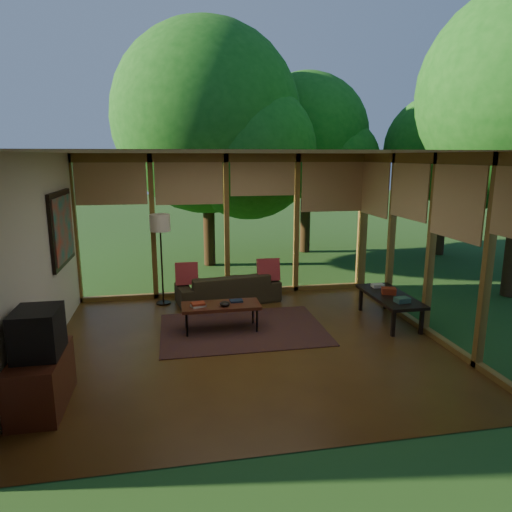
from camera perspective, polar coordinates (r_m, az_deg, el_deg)
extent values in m
plane|color=brown|center=(6.69, -0.86, -10.95)|extent=(5.50, 5.50, 0.00)
plane|color=silver|center=(6.14, -0.95, 12.85)|extent=(5.50, 5.50, 0.00)
cube|color=beige|center=(6.43, -25.84, -0.53)|extent=(0.04, 5.00, 2.70)
cube|color=beige|center=(3.92, 5.29, -7.00)|extent=(5.50, 0.04, 2.70)
cube|color=olive|center=(8.72, -3.67, 3.78)|extent=(5.50, 0.12, 2.70)
cube|color=olive|center=(7.26, 21.04, 1.23)|extent=(0.12, 5.00, 2.70)
plane|color=#25511E|center=(16.92, 21.88, 2.43)|extent=(40.00, 40.00, 0.00)
cylinder|color=#382614|center=(11.20, -6.06, 10.30)|extent=(0.28, 0.28, 4.51)
sphere|color=#125214|center=(11.22, -6.21, 16.70)|extent=(4.42, 4.42, 4.42)
cylinder|color=#382614|center=(12.87, 6.18, 9.61)|extent=(0.28, 0.28, 4.09)
sphere|color=#125214|center=(12.87, 6.31, 14.68)|extent=(3.35, 3.35, 3.35)
cylinder|color=#382614|center=(13.23, 21.51, 7.95)|extent=(0.28, 0.28, 3.65)
sphere|color=#125214|center=(13.20, 21.86, 12.33)|extent=(2.82, 2.82, 2.82)
cube|color=brown|center=(7.21, -1.67, -9.12)|extent=(2.53, 1.79, 0.01)
imported|color=#332B19|center=(8.46, -3.52, -3.97)|extent=(1.96, 1.02, 0.54)
cube|color=maroon|center=(8.27, -8.67, -2.24)|extent=(0.40, 0.22, 0.42)
cube|color=maroon|center=(8.45, 1.55, -1.76)|extent=(0.41, 0.22, 0.43)
cube|color=#BCB7AB|center=(6.98, -7.24, -6.18)|extent=(0.24, 0.21, 0.03)
cube|color=maroon|center=(6.97, -7.25, -5.94)|extent=(0.22, 0.18, 0.03)
cube|color=#151E2F|center=(7.16, -2.48, -5.62)|extent=(0.20, 0.15, 0.03)
ellipsoid|color=black|center=(6.95, -3.91, -5.99)|extent=(0.16, 0.16, 0.07)
cube|color=#542417|center=(5.55, -25.28, -13.93)|extent=(0.50, 1.00, 0.60)
cube|color=black|center=(5.33, -25.62, -8.60)|extent=(0.45, 0.55, 0.50)
cube|color=#31554A|center=(7.36, 17.81, -5.26)|extent=(0.23, 0.18, 0.08)
cube|color=maroon|center=(7.74, 16.25, -4.21)|extent=(0.26, 0.23, 0.10)
cube|color=#BCB7AB|center=(8.09, 14.98, -3.59)|extent=(0.21, 0.15, 0.05)
cylinder|color=black|center=(8.58, -11.48, -5.77)|extent=(0.26, 0.26, 0.03)
cylinder|color=black|center=(8.37, -11.70, -0.72)|extent=(0.03, 0.03, 1.52)
cylinder|color=beige|center=(8.24, -11.92, 4.10)|extent=(0.36, 0.36, 0.30)
cube|color=#542417|center=(7.06, -4.41, -6.23)|extent=(1.20, 0.50, 0.05)
cylinder|color=black|center=(6.93, -8.62, -8.56)|extent=(0.03, 0.03, 0.38)
cylinder|color=black|center=(7.04, 0.12, -8.09)|extent=(0.03, 0.03, 0.38)
cylinder|color=black|center=(7.27, -8.73, -7.56)|extent=(0.03, 0.03, 0.38)
cylinder|color=black|center=(7.37, -0.40, -7.13)|extent=(0.03, 0.03, 0.38)
cube|color=black|center=(7.72, 16.39, -4.85)|extent=(0.60, 1.40, 0.05)
cube|color=black|center=(7.19, 16.78, -8.10)|extent=(0.05, 0.05, 0.40)
cube|color=black|center=(7.40, 19.98, -7.72)|extent=(0.05, 0.05, 0.40)
cube|color=black|center=(8.21, 12.97, -5.31)|extent=(0.05, 0.05, 0.40)
cube|color=black|center=(8.40, 15.86, -5.07)|extent=(0.05, 0.05, 0.40)
cube|color=black|center=(7.72, -23.13, 3.20)|extent=(0.05, 1.35, 1.15)
cube|color=#186C6B|center=(7.72, -22.91, 3.21)|extent=(0.02, 1.20, 1.00)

